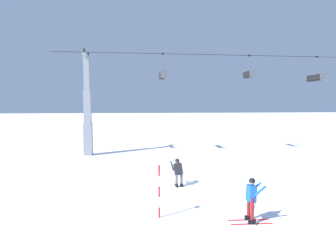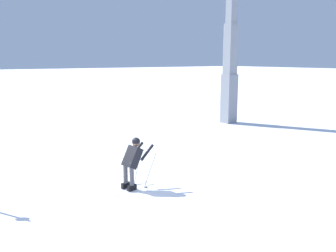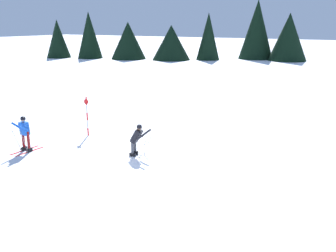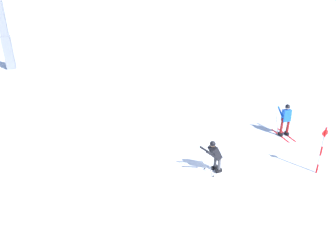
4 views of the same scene
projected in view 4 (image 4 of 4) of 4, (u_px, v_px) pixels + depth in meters
ground_plane at (224, 162)px, 14.56m from camera, size 260.00×260.00×0.00m
skier_carving_main at (215, 154)px, 13.45m from camera, size 0.83×1.79×1.65m
lift_tower_far at (3, 24)px, 27.34m from camera, size 0.71×2.31×9.20m
trail_marker_pole at (322, 149)px, 13.28m from camera, size 0.07×0.28×2.13m
skier_distant_uphill at (286, 118)px, 16.56m from camera, size 1.63×0.71×1.76m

